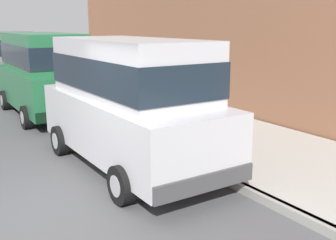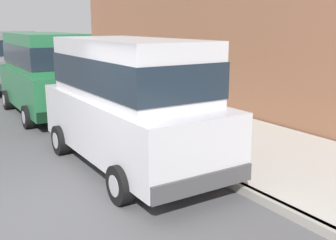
# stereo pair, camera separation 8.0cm
# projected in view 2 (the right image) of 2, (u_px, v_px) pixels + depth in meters

# --- Properties ---
(ground_plane) EXTENTS (80.00, 80.00, 0.00)m
(ground_plane) POSITION_uv_depth(u_px,v_px,m) (37.00, 219.00, 5.87)
(ground_plane) COLOR #4C4C4F
(curb) EXTENTS (0.16, 64.00, 0.14)m
(curb) POSITION_uv_depth(u_px,v_px,m) (210.00, 173.00, 7.51)
(curb) COLOR gray
(curb) RESTS_ON ground
(sidewalk) EXTENTS (3.60, 64.00, 0.14)m
(sidewalk) POSITION_uv_depth(u_px,v_px,m) (278.00, 156.00, 8.44)
(sidewalk) COLOR #A8A59E
(sidewalk) RESTS_ON ground
(car_silver_van) EXTENTS (2.17, 4.91, 2.52)m
(car_silver_van) POSITION_uv_depth(u_px,v_px,m) (129.00, 98.00, 7.77)
(car_silver_van) COLOR #BCBCC1
(car_silver_van) RESTS_ON ground
(car_green_van) EXTENTS (2.18, 4.92, 2.52)m
(car_green_van) POSITION_uv_depth(u_px,v_px,m) (45.00, 70.00, 12.37)
(car_green_van) COLOR #23663D
(car_green_van) RESTS_ON ground
(car_grey_van) EXTENTS (2.20, 4.93, 2.52)m
(car_grey_van) POSITION_uv_depth(u_px,v_px,m) (7.00, 57.00, 17.26)
(car_grey_van) COLOR slate
(car_grey_van) RESTS_ON ground
(dog_black) EXTENTS (0.33, 0.74, 0.49)m
(dog_black) POSITION_uv_depth(u_px,v_px,m) (217.00, 131.00, 9.03)
(dog_black) COLOR black
(dog_black) RESTS_ON sidewalk
(building_facade) EXTENTS (0.50, 20.00, 4.98)m
(building_facade) POSITION_uv_depth(u_px,v_px,m) (213.00, 33.00, 13.01)
(building_facade) COLOR #8C5B42
(building_facade) RESTS_ON ground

